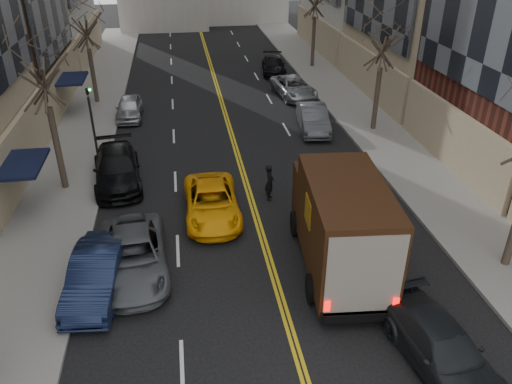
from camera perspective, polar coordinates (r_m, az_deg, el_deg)
sidewalk_left at (r=32.39m, az=-19.22°, el=6.27°), size 4.00×66.00×0.15m
sidewalk_right at (r=34.00m, az=12.32°, el=8.29°), size 4.00×66.00×0.15m
tree_lf_mid at (r=23.91m, az=-23.68°, el=14.30°), size 3.20×3.20×8.91m
tree_lf_far at (r=36.54m, az=-19.11°, el=18.56°), size 3.20×3.20×8.12m
tree_rt_mid at (r=30.52m, az=14.53°, el=17.65°), size 3.20×3.20×8.32m
traffic_signal at (r=26.55m, az=-18.24°, el=7.93°), size 0.29×0.26×4.70m
ups_truck at (r=18.41m, az=9.63°, el=-3.61°), size 3.33×7.18×3.82m
observer_sedan at (r=16.15m, az=20.48°, el=-16.42°), size 2.52×4.99×1.39m
taxi at (r=22.02m, az=-5.07°, el=-1.16°), size 2.34×5.03×1.40m
pedestrian at (r=23.20m, az=1.57°, el=1.13°), size 0.55×0.72×1.76m
parked_lf_b at (r=18.54m, az=-17.74°, el=-8.87°), size 2.06×4.77×1.53m
parked_lf_c at (r=19.11m, az=-13.85°, el=-7.06°), size 2.83×5.49×1.48m
parked_lf_d at (r=25.63m, az=-15.61°, el=2.61°), size 2.80×5.63×1.57m
parked_lf_e at (r=34.26m, az=-14.29°, el=9.30°), size 1.67×4.04×1.37m
parked_rt_a at (r=31.34m, az=6.56°, el=8.34°), size 2.15×4.80×1.53m
parked_rt_b at (r=37.56m, az=4.32°, el=11.86°), size 3.00×5.33×1.41m
parked_rt_c at (r=43.51m, az=2.04°, el=14.28°), size 2.51×4.90×1.36m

